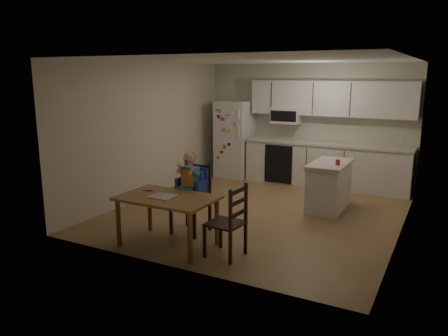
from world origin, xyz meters
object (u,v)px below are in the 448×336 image
dining_table (167,203)px  chair_side (232,217)px  refrigerator (235,139)px  red_cup (338,162)px  chair_booster (192,184)px  kitchen_island (329,186)px

dining_table → chair_side: chair_side is taller
chair_side → refrigerator: bearing=-149.8°
red_cup → chair_side: chair_side is taller
dining_table → chair_side: (0.94, 0.04, -0.06)m
chair_booster → kitchen_island: bearing=55.7°
dining_table → chair_side: size_ratio=1.35×
kitchen_island → red_cup: size_ratio=12.41×
refrigerator → chair_side: 4.54m
dining_table → chair_booster: 0.63m
chair_booster → red_cup: bearing=50.9°
refrigerator → dining_table: size_ratio=1.32×
refrigerator → dining_table: 4.25m
chair_booster → chair_side: (0.94, -0.58, -0.19)m
chair_side → kitchen_island: bearing=172.1°
refrigerator → kitchen_island: bearing=-29.8°
refrigerator → dining_table: bearing=-75.6°
dining_table → chair_side: 0.95m
kitchen_island → red_cup: bearing=-41.9°
red_cup → chair_side: (-0.71, -2.46, -0.33)m
refrigerator → chair_side: bearing=-63.8°
red_cup → dining_table: size_ratio=0.07×
refrigerator → kitchen_island: 2.97m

